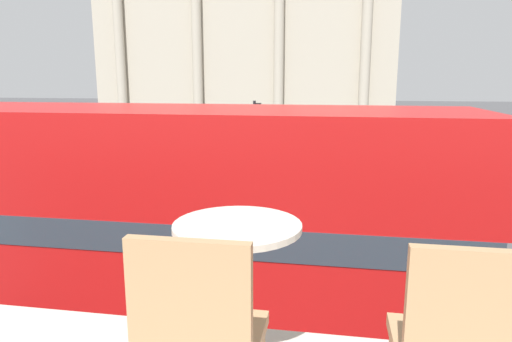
# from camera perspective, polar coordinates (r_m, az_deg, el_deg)

# --- Properties ---
(double_decker_bus) EXTENTS (11.33, 2.73, 4.36)m
(double_decker_bus) POSITION_cam_1_polar(r_m,az_deg,el_deg) (8.13, -15.72, -6.17)
(double_decker_bus) COLOR black
(double_decker_bus) RESTS_ON ground_plane
(cafe_dining_table) EXTENTS (0.60, 0.60, 0.73)m
(cafe_dining_table) POSITION_cam_1_polar(r_m,az_deg,el_deg) (2.19, -2.31, -11.44)
(cafe_dining_table) COLOR #2D2D30
(cafe_dining_table) RESTS_ON cafe_floor_slab
(cafe_chair_0) EXTENTS (0.40, 0.40, 0.91)m
(cafe_chair_0) POSITION_cam_1_polar(r_m,az_deg,el_deg) (1.68, -6.95, -19.97)
(cafe_chair_0) COLOR #A87F56
(cafe_chair_0) RESTS_ON cafe_floor_slab
(plaza_building_left) EXTENTS (28.63, 13.88, 16.55)m
(plaza_building_left) POSITION_cam_1_polar(r_m,az_deg,el_deg) (48.87, -0.68, 15.62)
(plaza_building_left) COLOR #B2A893
(plaza_building_left) RESTS_ON ground_plane
(traffic_light_near) EXTENTS (0.42, 0.24, 3.98)m
(traffic_light_near) POSITION_cam_1_polar(r_m,az_deg,el_deg) (13.95, -8.51, 2.20)
(traffic_light_near) COLOR black
(traffic_light_near) RESTS_ON ground_plane
(traffic_light_mid) EXTENTS (0.42, 0.24, 3.88)m
(traffic_light_mid) POSITION_cam_1_polar(r_m,az_deg,el_deg) (19.78, 0.02, 4.89)
(traffic_light_mid) COLOR black
(traffic_light_mid) RESTS_ON ground_plane
(car_black) EXTENTS (4.20, 1.93, 1.35)m
(car_black) POSITION_cam_1_polar(r_m,az_deg,el_deg) (21.77, -5.14, 0.58)
(car_black) COLOR black
(car_black) RESTS_ON ground_plane
(pedestrian_blue) EXTENTS (0.32, 0.32, 1.64)m
(pedestrian_blue) POSITION_cam_1_polar(r_m,az_deg,el_deg) (23.84, -0.93, 2.17)
(pedestrian_blue) COLOR #282B33
(pedestrian_blue) RESTS_ON ground_plane
(pedestrian_red) EXTENTS (0.32, 0.32, 1.64)m
(pedestrian_red) POSITION_cam_1_polar(r_m,az_deg,el_deg) (17.30, -4.29, -1.47)
(pedestrian_red) COLOR #282B33
(pedestrian_red) RESTS_ON ground_plane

